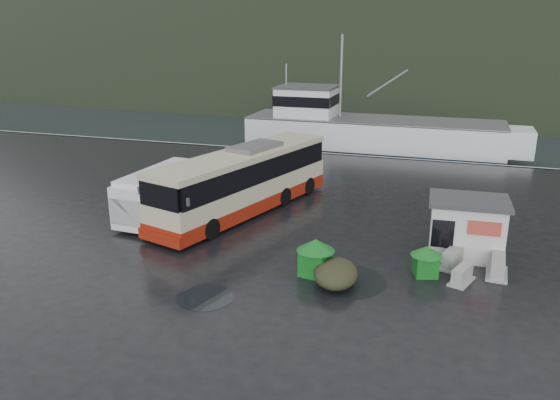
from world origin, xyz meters
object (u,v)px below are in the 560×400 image
(white_van, at_px, (164,217))
(waste_bin_right, at_px, (425,275))
(waste_bin_left, at_px, (315,275))
(dome_tent, at_px, (335,284))
(ticket_kiosk, at_px, (464,255))
(jersey_barrier_c, at_px, (453,266))
(fishing_trawler, at_px, (372,141))
(jersey_barrier_a, at_px, (496,275))
(jersey_barrier_b, at_px, (461,282))
(coach_bus, at_px, (245,211))

(white_van, height_order, waste_bin_right, white_van)
(waste_bin_left, height_order, dome_tent, waste_bin_left)
(ticket_kiosk, relative_size, jersey_barrier_c, 2.05)
(ticket_kiosk, xyz_separation_m, fishing_trawler, (-7.97, 25.24, 0.00))
(waste_bin_right, bearing_deg, jersey_barrier_a, 17.93)
(dome_tent, height_order, jersey_barrier_b, dome_tent)
(dome_tent, height_order, jersey_barrier_a, dome_tent)
(ticket_kiosk, xyz_separation_m, jersey_barrier_c, (-0.46, -1.50, 0.00))
(white_van, bearing_deg, waste_bin_left, -21.36)
(fishing_trawler, bearing_deg, ticket_kiosk, -72.01)
(ticket_kiosk, distance_m, jersey_barrier_b, 3.03)
(jersey_barrier_a, relative_size, jersey_barrier_c, 1.00)
(waste_bin_right, xyz_separation_m, jersey_barrier_a, (2.91, 0.94, 0.00))
(ticket_kiosk, height_order, jersey_barrier_a, ticket_kiosk)
(jersey_barrier_c, bearing_deg, jersey_barrier_b, -77.16)
(dome_tent, height_order, jersey_barrier_c, dome_tent)
(waste_bin_left, height_order, jersey_barrier_b, waste_bin_left)
(white_van, height_order, ticket_kiosk, ticket_kiosk)
(waste_bin_right, distance_m, dome_tent, 3.98)
(jersey_barrier_b, bearing_deg, fishing_trawler, 105.53)
(coach_bus, relative_size, jersey_barrier_a, 7.70)
(jersey_barrier_b, bearing_deg, coach_bus, 153.92)
(waste_bin_right, bearing_deg, jersey_barrier_b, -9.57)
(waste_bin_right, bearing_deg, white_van, 167.01)
(dome_tent, relative_size, ticket_kiosk, 0.72)
(white_van, relative_size, waste_bin_right, 4.87)
(ticket_kiosk, bearing_deg, dome_tent, -138.28)
(waste_bin_right, height_order, jersey_barrier_a, waste_bin_right)
(waste_bin_right, distance_m, jersey_barrier_c, 1.71)
(coach_bus, height_order, jersey_barrier_b, coach_bus)
(waste_bin_right, height_order, ticket_kiosk, ticket_kiosk)
(coach_bus, height_order, jersey_barrier_a, coach_bus)
(waste_bin_left, relative_size, jersey_barrier_a, 0.95)
(white_van, bearing_deg, dome_tent, -22.08)
(jersey_barrier_a, xyz_separation_m, jersey_barrier_c, (-1.78, 0.34, 0.00))
(coach_bus, height_order, waste_bin_left, coach_bus)
(jersey_barrier_a, distance_m, jersey_barrier_b, 1.86)
(waste_bin_left, xyz_separation_m, ticket_kiosk, (6.05, 4.14, 0.00))
(waste_bin_right, height_order, fishing_trawler, fishing_trawler)
(dome_tent, height_order, fishing_trawler, fishing_trawler)
(coach_bus, relative_size, jersey_barrier_c, 7.74)
(jersey_barrier_b, relative_size, fishing_trawler, 0.05)
(waste_bin_left, height_order, jersey_barrier_c, waste_bin_left)
(waste_bin_left, relative_size, ticket_kiosk, 0.47)
(waste_bin_left, distance_m, dome_tent, 1.21)
(coach_bus, bearing_deg, jersey_barrier_b, -9.31)
(dome_tent, distance_m, jersey_barrier_b, 5.23)
(ticket_kiosk, height_order, fishing_trawler, fishing_trawler)
(ticket_kiosk, bearing_deg, coach_bus, 165.07)
(waste_bin_right, distance_m, jersey_barrier_a, 3.06)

